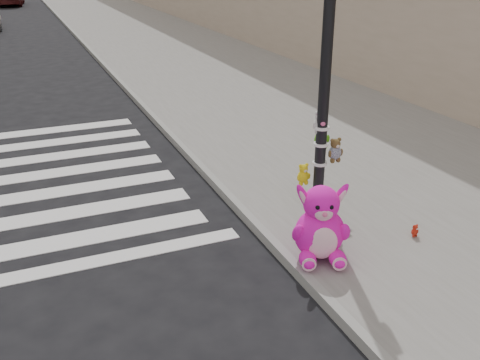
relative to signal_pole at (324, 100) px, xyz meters
name	(u,v)px	position (x,y,z in m)	size (l,w,h in m)	color
ground	(193,329)	(-2.62, -1.82, -1.84)	(120.00, 120.00, 0.00)	black
sidewalk_near	(247,85)	(2.38, 8.18, -1.77)	(7.00, 80.00, 0.14)	slate
curb_edge	(133,96)	(-1.07, 8.18, -1.77)	(0.12, 80.00, 0.15)	gray
signal_pole	(324,100)	(0.00, 0.00, 0.00)	(0.66, 0.49, 4.00)	black
pink_bunny	(320,228)	(-0.71, -1.25, -1.27)	(0.85, 0.93, 1.04)	#FF15C2
red_teddy	(415,231)	(0.78, -1.30, -1.61)	(0.13, 0.09, 0.19)	red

